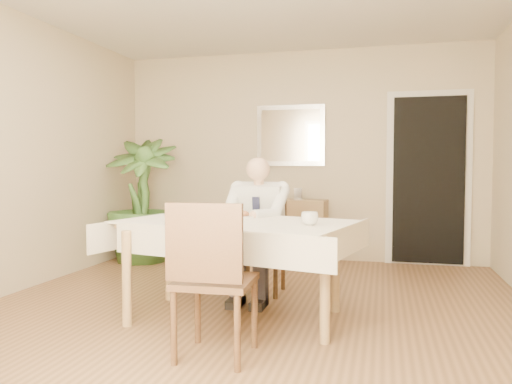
% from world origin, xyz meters
% --- Properties ---
extents(room, '(5.00, 5.02, 2.60)m').
position_xyz_m(room, '(0.00, 0.00, 1.30)').
color(room, brown).
rests_on(room, ground).
extents(window, '(1.34, 0.04, 1.44)m').
position_xyz_m(window, '(0.00, -2.47, 1.45)').
color(window, silver).
rests_on(window, room).
extents(doorway, '(0.96, 0.07, 2.10)m').
position_xyz_m(doorway, '(1.55, 2.46, 1.00)').
color(doorway, silver).
rests_on(doorway, ground).
extents(mirror, '(0.86, 0.04, 0.76)m').
position_xyz_m(mirror, '(-0.10, 2.47, 1.55)').
color(mirror, silver).
rests_on(mirror, room).
extents(dining_table, '(1.94, 1.40, 0.75)m').
position_xyz_m(dining_table, '(-0.04, -0.09, 0.67)').
color(dining_table, olive).
rests_on(dining_table, ground).
extents(chair_far, '(0.43, 0.43, 0.86)m').
position_xyz_m(chair_far, '(-0.04, 0.78, 0.48)').
color(chair_far, '#3D2715').
rests_on(chair_far, ground).
extents(chair_near, '(0.47, 0.47, 0.96)m').
position_xyz_m(chair_near, '(0.05, -0.94, 0.54)').
color(chair_near, '#3D2715').
rests_on(chair_near, ground).
extents(seated_man, '(0.48, 0.72, 1.24)m').
position_xyz_m(seated_man, '(-0.04, 0.50, 0.69)').
color(seated_man, white).
rests_on(seated_man, ground).
extents(plate, '(0.26, 0.26, 0.02)m').
position_xyz_m(plate, '(-0.08, 0.15, 0.76)').
color(plate, white).
rests_on(plate, dining_table).
extents(food, '(0.14, 0.14, 0.06)m').
position_xyz_m(food, '(-0.08, 0.15, 0.78)').
color(food, brown).
rests_on(food, dining_table).
extents(knife, '(0.01, 0.13, 0.01)m').
position_xyz_m(knife, '(-0.04, 0.09, 0.78)').
color(knife, silver).
rests_on(knife, dining_table).
extents(fork, '(0.01, 0.13, 0.01)m').
position_xyz_m(fork, '(-0.12, 0.09, 0.78)').
color(fork, silver).
rests_on(fork, dining_table).
extents(coffee_mug, '(0.13, 0.13, 0.09)m').
position_xyz_m(coffee_mug, '(0.54, -0.24, 0.80)').
color(coffee_mug, white).
rests_on(coffee_mug, dining_table).
extents(sideboard, '(0.97, 0.39, 0.76)m').
position_xyz_m(sideboard, '(-0.10, 2.32, 0.38)').
color(sideboard, olive).
rests_on(sideboard, ground).
extents(photo_frame_left, '(0.10, 0.02, 0.14)m').
position_xyz_m(photo_frame_left, '(-0.48, 2.36, 0.83)').
color(photo_frame_left, silver).
rests_on(photo_frame_left, sideboard).
extents(photo_frame_center, '(0.10, 0.02, 0.14)m').
position_xyz_m(photo_frame_center, '(-0.31, 2.33, 0.83)').
color(photo_frame_center, silver).
rests_on(photo_frame_center, sideboard).
extents(photo_frame_right, '(0.10, 0.02, 0.14)m').
position_xyz_m(photo_frame_right, '(0.02, 2.39, 0.83)').
color(photo_frame_right, silver).
rests_on(photo_frame_right, sideboard).
extents(potted_palm, '(0.98, 0.98, 1.51)m').
position_xyz_m(potted_palm, '(-1.83, 1.84, 0.76)').
color(potted_palm, '#365E25').
rests_on(potted_palm, ground).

